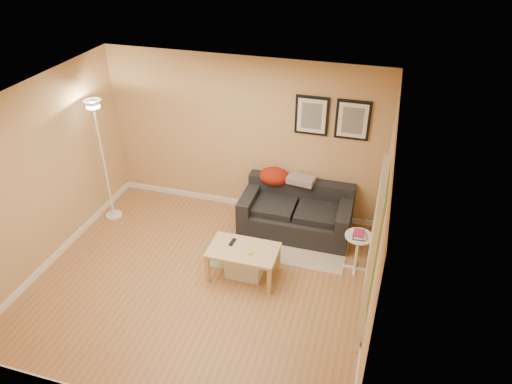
% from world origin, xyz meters
% --- Properties ---
extents(floor, '(4.50, 4.50, 0.00)m').
position_xyz_m(floor, '(0.00, 0.00, 0.00)').
color(floor, '#A87048').
rests_on(floor, ground).
extents(ceiling, '(4.50, 4.50, 0.00)m').
position_xyz_m(ceiling, '(0.00, 0.00, 2.60)').
color(ceiling, white).
rests_on(ceiling, wall_back).
extents(wall_back, '(4.50, 0.00, 4.50)m').
position_xyz_m(wall_back, '(0.00, 2.00, 1.30)').
color(wall_back, tan).
rests_on(wall_back, ground).
extents(wall_front, '(4.50, 0.00, 4.50)m').
position_xyz_m(wall_front, '(0.00, -2.00, 1.30)').
color(wall_front, tan).
rests_on(wall_front, ground).
extents(wall_left, '(0.00, 4.00, 4.00)m').
position_xyz_m(wall_left, '(-2.25, 0.00, 1.30)').
color(wall_left, tan).
rests_on(wall_left, ground).
extents(wall_right, '(0.00, 4.00, 4.00)m').
position_xyz_m(wall_right, '(2.25, 0.00, 1.30)').
color(wall_right, tan).
rests_on(wall_right, ground).
extents(baseboard_back, '(4.50, 0.02, 0.10)m').
position_xyz_m(baseboard_back, '(0.00, 1.99, 0.05)').
color(baseboard_back, white).
rests_on(baseboard_back, ground).
extents(baseboard_left, '(0.02, 4.00, 0.10)m').
position_xyz_m(baseboard_left, '(-2.24, 0.00, 0.05)').
color(baseboard_left, white).
rests_on(baseboard_left, ground).
extents(baseboard_right, '(0.02, 4.00, 0.10)m').
position_xyz_m(baseboard_right, '(2.24, 0.00, 0.05)').
color(baseboard_right, white).
rests_on(baseboard_right, ground).
extents(sofa, '(1.70, 0.90, 0.75)m').
position_xyz_m(sofa, '(1.01, 1.53, 0.38)').
color(sofa, black).
rests_on(sofa, ground).
extents(red_throw, '(0.48, 0.36, 0.28)m').
position_xyz_m(red_throw, '(0.57, 1.81, 0.77)').
color(red_throw, maroon).
rests_on(red_throw, sofa).
extents(plaid_throw, '(0.45, 0.32, 0.10)m').
position_xyz_m(plaid_throw, '(1.00, 1.82, 0.78)').
color(plaid_throw, tan).
rests_on(plaid_throw, sofa).
extents(framed_print_left, '(0.50, 0.04, 0.60)m').
position_xyz_m(framed_print_left, '(1.08, 1.98, 1.80)').
color(framed_print_left, black).
rests_on(framed_print_left, wall_back).
extents(framed_print_right, '(0.50, 0.04, 0.60)m').
position_xyz_m(framed_print_right, '(1.68, 1.98, 1.80)').
color(framed_print_right, black).
rests_on(framed_print_right, wall_back).
extents(area_rug, '(1.25, 0.85, 0.01)m').
position_xyz_m(area_rug, '(1.25, 1.08, 0.01)').
color(area_rug, beige).
rests_on(area_rug, ground).
extents(green_runner, '(0.70, 0.50, 0.01)m').
position_xyz_m(green_runner, '(0.30, 0.56, 0.01)').
color(green_runner, '#668C4C').
rests_on(green_runner, ground).
extents(coffee_table, '(1.00, 0.68, 0.47)m').
position_xyz_m(coffee_table, '(0.54, 0.28, 0.24)').
color(coffee_table, tan).
rests_on(coffee_table, ground).
extents(remote_control, '(0.06, 0.16, 0.02)m').
position_xyz_m(remote_control, '(0.35, 0.37, 0.48)').
color(remote_control, black).
rests_on(remote_control, coffee_table).
extents(tape_roll, '(0.07, 0.07, 0.03)m').
position_xyz_m(tape_roll, '(0.65, 0.22, 0.49)').
color(tape_roll, yellow).
rests_on(tape_roll, coffee_table).
extents(storage_bin, '(0.51, 0.37, 0.31)m').
position_xyz_m(storage_bin, '(0.54, 0.32, 0.16)').
color(storage_bin, white).
rests_on(storage_bin, ground).
extents(side_table, '(0.39, 0.39, 0.59)m').
position_xyz_m(side_table, '(2.02, 0.87, 0.30)').
color(side_table, white).
rests_on(side_table, ground).
extents(book_stack, '(0.16, 0.22, 0.07)m').
position_xyz_m(book_stack, '(2.02, 0.85, 0.63)').
color(book_stack, '#362E8A').
rests_on(book_stack, side_table).
extents(floor_lamp, '(0.27, 0.27, 2.05)m').
position_xyz_m(floor_lamp, '(-2.00, 1.08, 0.97)').
color(floor_lamp, white).
rests_on(floor_lamp, ground).
extents(doorway, '(0.12, 1.01, 2.13)m').
position_xyz_m(doorway, '(2.20, -0.15, 1.02)').
color(doorway, white).
rests_on(doorway, ground).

